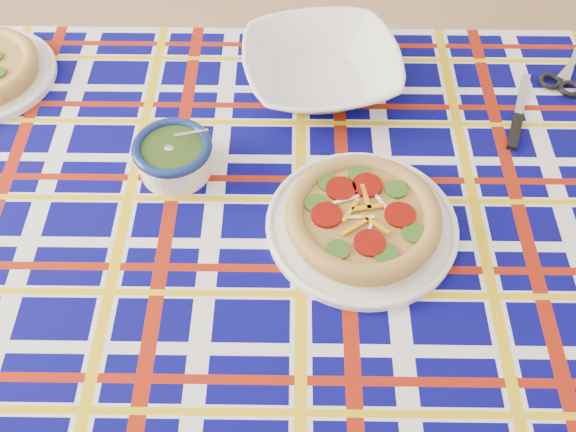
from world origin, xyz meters
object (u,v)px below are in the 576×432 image
(main_focaccia_plate, at_px, (363,217))
(serving_bowl, at_px, (321,69))
(dining_table, at_px, (258,248))
(pesto_bowl, at_px, (173,155))

(main_focaccia_plate, distance_m, serving_bowl, 0.37)
(main_focaccia_plate, relative_size, serving_bowl, 1.07)
(dining_table, xyz_separation_m, pesto_bowl, (-0.17, 0.07, 0.12))
(dining_table, distance_m, pesto_bowl, 0.22)
(pesto_bowl, bearing_deg, dining_table, -23.22)
(dining_table, distance_m, serving_bowl, 0.39)
(dining_table, xyz_separation_m, serving_bowl, (0.03, 0.37, 0.12))
(dining_table, bearing_deg, main_focaccia_plate, -4.26)
(dining_table, relative_size, main_focaccia_plate, 5.63)
(dining_table, relative_size, pesto_bowl, 13.28)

